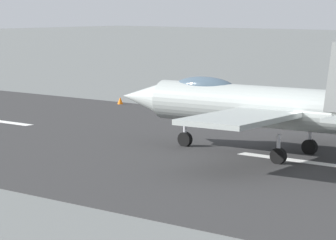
# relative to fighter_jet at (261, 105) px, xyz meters

# --- Properties ---
(ground_plane) EXTENTS (400.00, 400.00, 0.00)m
(ground_plane) POSITION_rel_fighter_jet_xyz_m (-3.73, 0.24, -2.49)
(ground_plane) COLOR slate
(runway_strip) EXTENTS (240.00, 26.00, 0.02)m
(runway_strip) POSITION_rel_fighter_jet_xyz_m (-3.75, 0.24, -2.48)
(runway_strip) COLOR #2E2E2E
(runway_strip) RESTS_ON ground
(fighter_jet) EXTENTS (16.31, 13.41, 5.69)m
(fighter_jet) POSITION_rel_fighter_jet_xyz_m (0.00, 0.00, 0.00)
(fighter_jet) COLOR #959C99
(fighter_jet) RESTS_ON ground
(crew_person) EXTENTS (0.66, 0.42, 1.57)m
(crew_person) POSITION_rel_fighter_jet_xyz_m (12.45, -10.63, -1.70)
(crew_person) COLOR #1E2338
(crew_person) RESTS_ON ground
(marker_cone_mid) EXTENTS (0.44, 0.44, 0.55)m
(marker_cone_mid) POSITION_rel_fighter_jet_xyz_m (8.35, -11.77, -2.21)
(marker_cone_mid) COLOR orange
(marker_cone_mid) RESTS_ON ground
(marker_cone_far) EXTENTS (0.44, 0.44, 0.55)m
(marker_cone_far) POSITION_rel_fighter_jet_xyz_m (20.31, -11.77, -2.21)
(marker_cone_far) COLOR orange
(marker_cone_far) RESTS_ON ground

